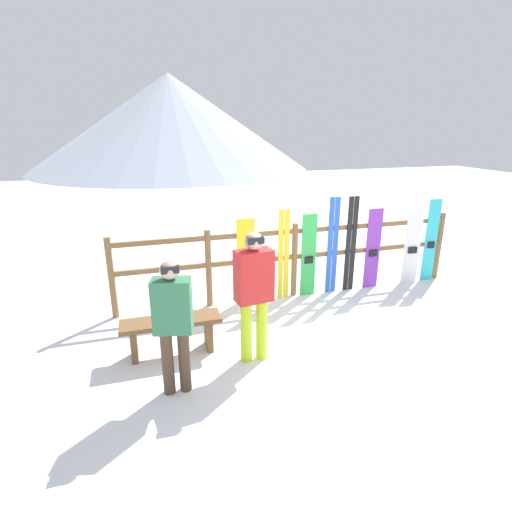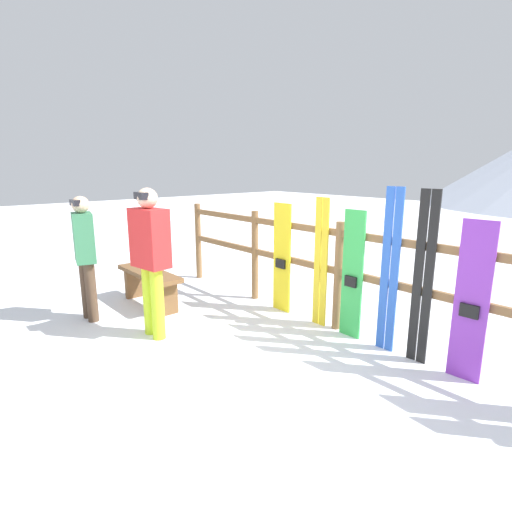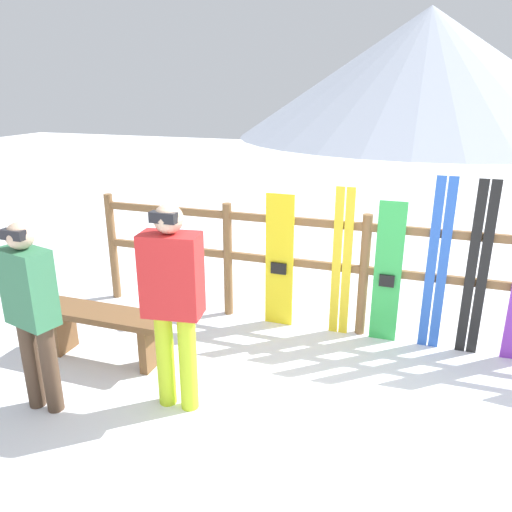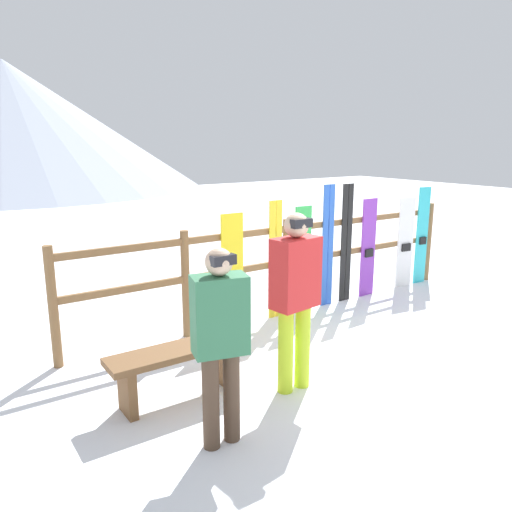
# 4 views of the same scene
# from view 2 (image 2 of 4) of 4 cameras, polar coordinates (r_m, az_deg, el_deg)

# --- Properties ---
(ground_plane) EXTENTS (40.00, 40.00, 0.00)m
(ground_plane) POSITION_cam_2_polar(r_m,az_deg,el_deg) (3.87, -6.29, -17.14)
(ground_plane) COLOR white
(fence) EXTENTS (6.09, 0.10, 1.30)m
(fence) POSITION_cam_2_polar(r_m,az_deg,el_deg) (4.77, 11.72, -1.46)
(fence) COLOR brown
(fence) RESTS_ON ground
(bench) EXTENTS (1.28, 0.36, 0.50)m
(bench) POSITION_cam_2_polar(r_m,az_deg,el_deg) (5.77, -15.00, -3.39)
(bench) COLOR brown
(bench) RESTS_ON ground
(person_plaid_green) EXTENTS (0.45, 0.32, 1.57)m
(person_plaid_green) POSITION_cam_2_polar(r_m,az_deg,el_deg) (5.37, -23.28, 0.84)
(person_plaid_green) COLOR #4C3828
(person_plaid_green) RESTS_ON ground
(person_red) EXTENTS (0.48, 0.31, 1.70)m
(person_red) POSITION_cam_2_polar(r_m,az_deg,el_deg) (4.57, -14.84, 0.43)
(person_red) COLOR #B7D826
(person_red) RESTS_ON ground
(snowboard_yellow) EXTENTS (0.30, 0.06, 1.46)m
(snowboard_yellow) POSITION_cam_2_polar(r_m,az_deg,el_deg) (5.30, 3.72, -0.34)
(snowboard_yellow) COLOR yellow
(snowboard_yellow) RESTS_ON ground
(ski_pair_yellow) EXTENTS (0.19, 0.02, 1.57)m
(ski_pair_yellow) POSITION_cam_2_polar(r_m,az_deg,el_deg) (4.86, 9.24, -0.96)
(ski_pair_yellow) COLOR yellow
(ski_pair_yellow) RESTS_ON ground
(snowboard_green) EXTENTS (0.27, 0.05, 1.46)m
(snowboard_green) POSITION_cam_2_polar(r_m,az_deg,el_deg) (4.60, 13.59, -2.68)
(snowboard_green) COLOR green
(snowboard_green) RESTS_ON ground
(ski_pair_blue) EXTENTS (0.20, 0.02, 1.73)m
(ski_pair_blue) POSITION_cam_2_polar(r_m,az_deg,el_deg) (4.34, 18.56, -2.07)
(ski_pair_blue) COLOR blue
(ski_pair_blue) RESTS_ON ground
(ski_pair_black) EXTENTS (0.19, 0.02, 1.72)m
(ski_pair_black) POSITION_cam_2_polar(r_m,az_deg,el_deg) (4.18, 22.77, -3.02)
(ski_pair_black) COLOR black
(ski_pair_black) RESTS_ON ground
(snowboard_purple) EXTENTS (0.29, 0.06, 1.48)m
(snowboard_purple) POSITION_cam_2_polar(r_m,az_deg,el_deg) (4.04, 28.39, -5.92)
(snowboard_purple) COLOR purple
(snowboard_purple) RESTS_ON ground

